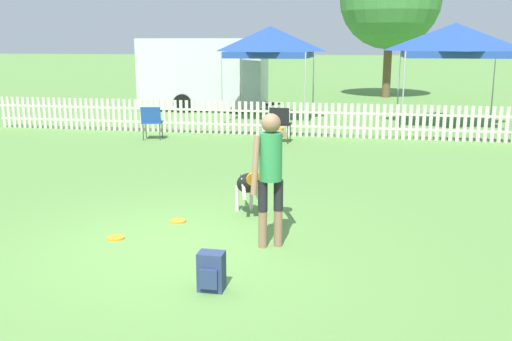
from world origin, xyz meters
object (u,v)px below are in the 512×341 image
object	(u,v)px
frisbee_near_dog	(178,221)
folding_chair_center	(152,120)
canopy_tent_main	(455,40)
canopy_tent_secondary	(270,42)
handler_person	(271,163)
frisbee_near_handler	(116,238)
folding_chair_blue_left	(280,121)
equipment_trailer	(204,73)
backpack_on_grass	(211,272)
leaping_dog	(248,184)

from	to	relation	value
frisbee_near_dog	folding_chair_center	xyz separation A→B (m)	(-3.01, 6.73, 0.52)
canopy_tent_main	canopy_tent_secondary	xyz separation A→B (m)	(-5.71, 0.37, -0.05)
handler_person	frisbee_near_handler	size ratio (longest dim) A/B	7.53
handler_person	canopy_tent_main	world-z (taller)	canopy_tent_main
frisbee_near_handler	canopy_tent_main	xyz separation A→B (m)	(5.65, 11.79, 2.59)
folding_chair_blue_left	canopy_tent_main	size ratio (longest dim) A/B	0.30
frisbee_near_dog	folding_chair_center	world-z (taller)	folding_chair_center
frisbee_near_handler	equipment_trailer	size ratio (longest dim) A/B	0.04
backpack_on_grass	canopy_tent_main	distance (m)	13.89
backpack_on_grass	folding_chair_blue_left	distance (m)	9.05
folding_chair_center	canopy_tent_main	distance (m)	9.36
canopy_tent_main	canopy_tent_secondary	size ratio (longest dim) A/B	1.02
leaping_dog	folding_chair_blue_left	size ratio (longest dim) A/B	1.13
frisbee_near_handler	folding_chair_blue_left	distance (m)	7.80
handler_person	folding_chair_blue_left	xyz separation A→B (m)	(-1.06, 7.56, -0.51)
folding_chair_center	backpack_on_grass	bearing A→B (deg)	103.29
leaping_dog	canopy_tent_secondary	size ratio (longest dim) A/B	0.34
leaping_dog	frisbee_near_dog	world-z (taller)	leaping_dog
canopy_tent_secondary	equipment_trailer	size ratio (longest dim) A/B	0.55
canopy_tent_secondary	folding_chair_center	bearing A→B (deg)	-117.48
leaping_dog	backpack_on_grass	size ratio (longest dim) A/B	2.53
canopy_tent_secondary	frisbee_near_dog	bearing A→B (deg)	-86.84
folding_chair_center	canopy_tent_secondary	xyz separation A→B (m)	(2.38, 4.58, 2.02)
frisbee_near_handler	folding_chair_blue_left	size ratio (longest dim) A/B	0.24
canopy_tent_secondary	equipment_trailer	bearing A→B (deg)	139.33
leaping_dog	folding_chair_center	size ratio (longest dim) A/B	1.18
folding_chair_blue_left	folding_chair_center	size ratio (longest dim) A/B	1.04
folding_chair_blue_left	folding_chair_center	xyz separation A→B (m)	(-3.42, -0.15, -0.03)
leaping_dog	canopy_tent_main	size ratio (longest dim) A/B	0.34
handler_person	equipment_trailer	distance (m)	15.46
leaping_dog	frisbee_near_handler	bearing A→B (deg)	17.66
handler_person	frisbee_near_handler	distance (m)	2.30
equipment_trailer	handler_person	bearing A→B (deg)	-73.80
folding_chair_blue_left	canopy_tent_secondary	size ratio (longest dim) A/B	0.30
leaping_dog	frisbee_near_handler	xyz separation A→B (m)	(-1.50, -1.34, -0.48)
frisbee_near_dog	folding_chair_blue_left	xyz separation A→B (m)	(0.41, 6.87, 0.55)
frisbee_near_dog	equipment_trailer	xyz separation A→B (m)	(-3.64, 13.90, 1.40)
folding_chair_center	equipment_trailer	world-z (taller)	equipment_trailer
leaping_dog	folding_chair_center	distance (m)	7.38
backpack_on_grass	canopy_tent_main	xyz separation A→B (m)	(3.98, 13.09, 2.40)
canopy_tent_main	canopy_tent_secondary	distance (m)	5.72
frisbee_near_handler	folding_chair_center	distance (m)	7.98
backpack_on_grass	folding_chair_blue_left	world-z (taller)	folding_chair_blue_left
canopy_tent_main	leaping_dog	bearing A→B (deg)	-111.66
frisbee_near_handler	folding_chair_center	world-z (taller)	folding_chair_center
folding_chair_center	canopy_tent_secondary	world-z (taller)	canopy_tent_secondary
leaping_dog	canopy_tent_main	xyz separation A→B (m)	(4.15, 10.45, 2.11)
canopy_tent_secondary	equipment_trailer	world-z (taller)	canopy_tent_secondary
leaping_dog	frisbee_near_handler	distance (m)	2.07
handler_person	equipment_trailer	bearing A→B (deg)	85.24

